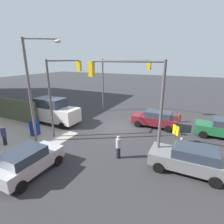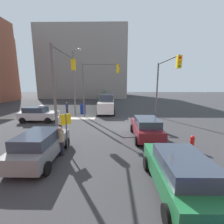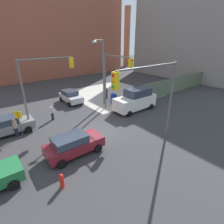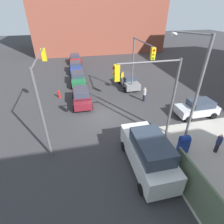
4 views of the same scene
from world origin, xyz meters
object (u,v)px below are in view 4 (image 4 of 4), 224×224
Objects in this scene: coupe_silver at (197,108)px; van_white_delivery at (148,153)px; fire_hydrant at (59,94)px; sedan_gray at (129,81)px; traffic_signal_se_corner at (42,83)px; pedestrian_walking_north at (144,94)px; street_lamp_corner at (193,85)px; coupe_blue at (76,67)px; pedestrian_crossing at (123,82)px; hatchback_maroon at (81,97)px; pedestrian_waiting at (218,143)px; traffic_signal_nw_corner at (140,59)px; mailbox_blue at (184,143)px; sedan_green at (78,78)px; traffic_signal_ne_corner at (152,89)px; hatchback_red at (75,59)px.

van_white_delivery reaches higher than coupe_silver.
sedan_gray is (-1.37, 8.92, 0.36)m from fire_hydrant.
pedestrian_walking_north is (-4.13, 9.70, -3.82)m from traffic_signal_se_corner.
coupe_blue is at bearing -158.44° from street_lamp_corner.
pedestrian_crossing is (-12.80, 2.00, -0.39)m from van_white_delivery.
street_lamp_corner is 8.51× the size of fire_hydrant.
pedestrian_crossing reaches higher than sedan_gray.
pedestrian_waiting is (9.77, 9.12, -0.02)m from hatchback_maroon.
traffic_signal_se_corner is at bearing -2.41° from fire_hydrant.
traffic_signal_nw_corner is at bearing 98.66° from pedestrian_crossing.
mailbox_blue reaches higher than fire_hydrant.
sedan_green is at bearing -135.00° from coupe_silver.
traffic_signal_ne_corner is 19.30m from coupe_blue.
traffic_signal_nw_corner is at bearing 85.80° from hatchback_maroon.
traffic_signal_ne_corner is 4.72m from mailbox_blue.
sedan_green is 2.62× the size of pedestrian_walking_north.
street_lamp_corner is at bearing 28.24° from sedan_green.
coupe_blue is 19.26m from coupe_silver.
sedan_green is at bearing -31.78° from pedestrian_crossing.
van_white_delivery is at bearing 77.76° from pedestrian_crossing.
pedestrian_walking_north is at bearing 45.62° from sedan_green.
mailbox_blue is 0.36× the size of hatchback_red.
sedan_gray is 1.08m from pedestrian_crossing.
pedestrian_crossing is (-10.30, 1.01, -3.68)m from traffic_signal_ne_corner.
pedestrian_crossing reaches higher than hatchback_maroon.
hatchback_maroon is at bearing -62.12° from sedan_gray.
coupe_silver is at bearing 45.24° from traffic_signal_nw_corner.
coupe_blue is at bearing -150.93° from traffic_signal_nw_corner.
van_white_delivery reaches higher than hatchback_maroon.
pedestrian_walking_north reaches higher than pedestrian_waiting.
coupe_blue is (-20.07, -6.82, 0.08)m from mailbox_blue.
hatchback_maroon and sedan_green have the same top height.
coupe_blue is (-11.36, -6.32, -3.77)m from traffic_signal_nw_corner.
pedestrian_crossing is (-12.00, -1.20, 0.13)m from mailbox_blue.
van_white_delivery reaches higher than coupe_blue.
coupe_silver reaches higher than fire_hydrant.
traffic_signal_ne_corner is at bearing 31.14° from hatchback_maroon.
van_white_delivery is (4.87, 6.30, -3.39)m from traffic_signal_se_corner.
traffic_signal_nw_corner is 1.49× the size of sedan_gray.
fire_hydrant is 0.57× the size of pedestrian_walking_north.
hatchback_maroon is at bearing -137.03° from street_lamp_corner.
street_lamp_corner is 5.02× the size of pedestrian_waiting.
coupe_silver is (15.89, 10.88, 0.00)m from coupe_blue.
pedestrian_walking_north is at bearing 106.87° from pedestrian_crossing.
traffic_signal_ne_corner is at bearing 10.67° from hatchback_red.
street_lamp_corner is 14.55m from fire_hydrant.
pedestrian_crossing is at bearing -170.45° from street_lamp_corner.
traffic_signal_se_corner is 4.08× the size of pedestrian_waiting.
sedan_green is at bearing 147.33° from fire_hydrant.
street_lamp_corner is 7.90m from pedestrian_walking_north.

